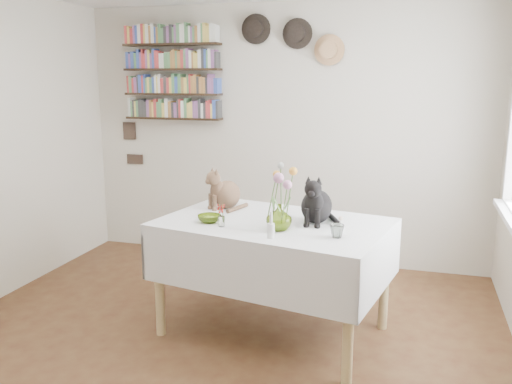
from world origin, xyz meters
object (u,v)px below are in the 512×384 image
(dining_table, at_px, (274,249))
(tabby_cat, at_px, (227,187))
(bookshelf_unit, at_px, (173,73))
(flower_vase, at_px, (279,217))
(black_cat, at_px, (317,198))

(dining_table, xyz_separation_m, tabby_cat, (-0.45, 0.29, 0.37))
(tabby_cat, height_order, bookshelf_unit, bookshelf_unit)
(bookshelf_unit, bearing_deg, flower_vase, -48.36)
(dining_table, bearing_deg, bookshelf_unit, 133.57)
(black_cat, relative_size, flower_vase, 1.98)
(tabby_cat, bearing_deg, flower_vase, -1.79)
(flower_vase, xyz_separation_m, bookshelf_unit, (-1.53, 1.72, 0.93))
(tabby_cat, height_order, black_cat, black_cat)
(flower_vase, height_order, bookshelf_unit, bookshelf_unit)
(tabby_cat, xyz_separation_m, black_cat, (0.73, -0.23, 0.01))
(tabby_cat, distance_m, bookshelf_unit, 1.79)
(black_cat, xyz_separation_m, bookshelf_unit, (-1.73, 1.45, 0.84))
(flower_vase, bearing_deg, tabby_cat, 137.00)
(flower_vase, bearing_deg, dining_table, 113.20)
(tabby_cat, distance_m, black_cat, 0.77)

